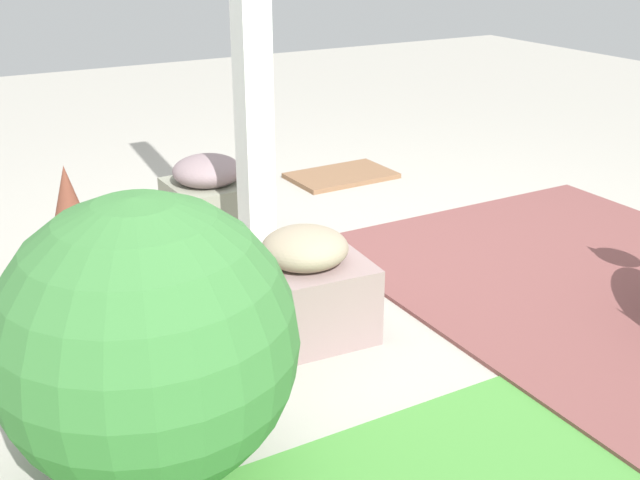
{
  "coord_description": "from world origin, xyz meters",
  "views": [
    {
      "loc": [
        1.77,
        2.72,
        1.48
      ],
      "look_at": [
        0.29,
        0.12,
        0.26
      ],
      "focal_mm": 43.28,
      "sensor_mm": 36.0,
      "label": 1
    }
  ],
  "objects_px": {
    "terracotta_pot_spiky": "(71,221)",
    "doormat": "(341,176)",
    "stone_planter_nearest": "(209,200)",
    "stone_planter_mid": "(305,288)",
    "round_shrub": "(147,342)"
  },
  "relations": [
    {
      "from": "terracotta_pot_spiky",
      "to": "doormat",
      "type": "relative_size",
      "value": 0.78
    },
    {
      "from": "stone_planter_nearest",
      "to": "round_shrub",
      "type": "distance_m",
      "value": 1.79
    },
    {
      "from": "stone_planter_mid",
      "to": "doormat",
      "type": "height_order",
      "value": "stone_planter_mid"
    },
    {
      "from": "stone_planter_mid",
      "to": "doormat",
      "type": "xyz_separation_m",
      "value": [
        -1.15,
        -1.64,
        -0.18
      ]
    },
    {
      "from": "round_shrub",
      "to": "stone_planter_nearest",
      "type": "bearing_deg",
      "value": -116.95
    },
    {
      "from": "terracotta_pot_spiky",
      "to": "doormat",
      "type": "distance_m",
      "value": 1.89
    },
    {
      "from": "stone_planter_mid",
      "to": "round_shrub",
      "type": "height_order",
      "value": "round_shrub"
    },
    {
      "from": "stone_planter_nearest",
      "to": "terracotta_pot_spiky",
      "type": "distance_m",
      "value": 0.69
    },
    {
      "from": "stone_planter_mid",
      "to": "round_shrub",
      "type": "relative_size",
      "value": 0.58
    },
    {
      "from": "terracotta_pot_spiky",
      "to": "stone_planter_nearest",
      "type": "bearing_deg",
      "value": -176.37
    },
    {
      "from": "stone_planter_nearest",
      "to": "stone_planter_mid",
      "type": "bearing_deg",
      "value": 87.55
    },
    {
      "from": "stone_planter_mid",
      "to": "terracotta_pot_spiky",
      "type": "relative_size",
      "value": 0.97
    },
    {
      "from": "stone_planter_nearest",
      "to": "doormat",
      "type": "height_order",
      "value": "stone_planter_nearest"
    },
    {
      "from": "terracotta_pot_spiky",
      "to": "doormat",
      "type": "xyz_separation_m",
      "value": [
        -1.79,
        -0.59,
        -0.22
      ]
    },
    {
      "from": "stone_planter_mid",
      "to": "doormat",
      "type": "relative_size",
      "value": 0.76
    }
  ]
}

